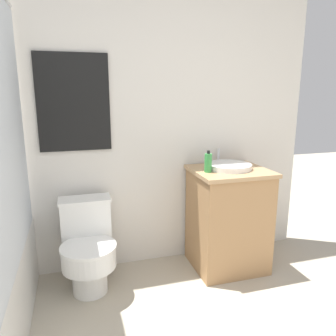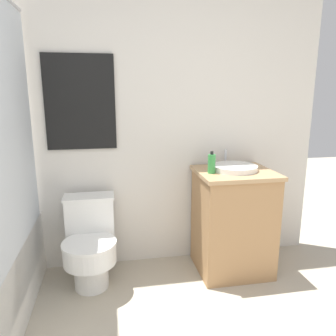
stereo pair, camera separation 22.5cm
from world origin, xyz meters
The scene contains 5 objects.
wall_back centered at (-0.01, 2.23, 1.25)m, with size 3.38×0.07×2.50m.
toilet centered at (-0.23, 1.93, 0.33)m, with size 0.39×0.54×0.66m.
vanity centered at (0.89, 1.93, 0.42)m, with size 0.59×0.53×0.83m.
sink centered at (0.89, 1.95, 0.86)m, with size 0.36×0.39×0.13m.
soap_bottle centered at (0.69, 1.89, 0.91)m, with size 0.06×0.06×0.17m.
Camera 1 is at (-0.29, -0.35, 1.43)m, focal length 35.00 mm.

